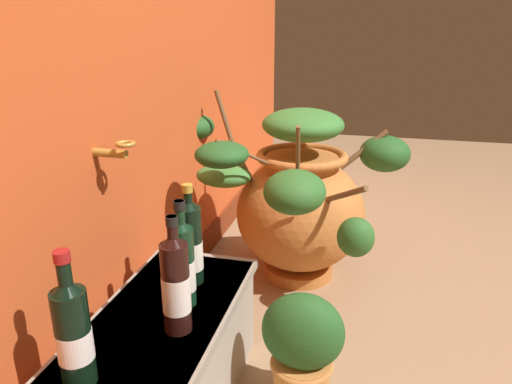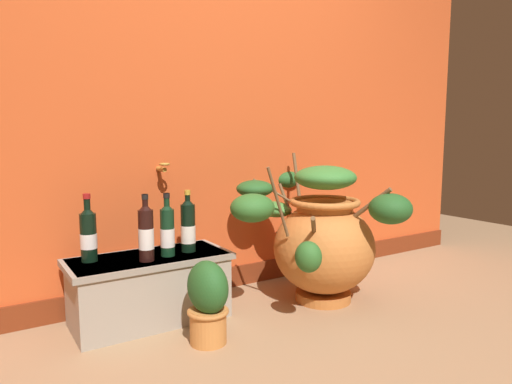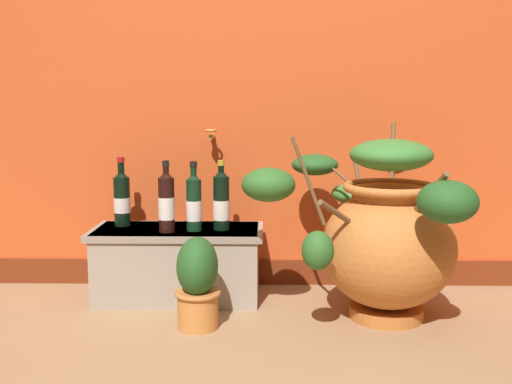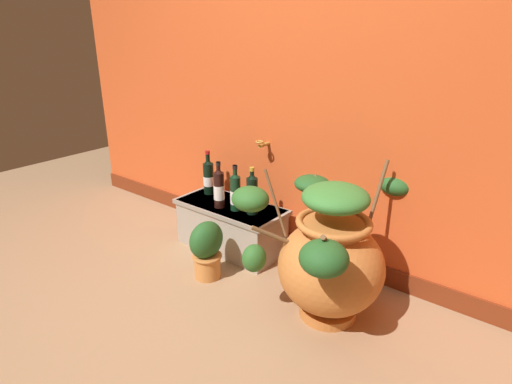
{
  "view_description": "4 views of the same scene",
  "coord_description": "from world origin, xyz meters",
  "px_view_note": "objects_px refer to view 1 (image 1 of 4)",
  "views": [
    {
      "loc": [
        -1.43,
        0.34,
        1.09
      ],
      "look_at": [
        0.09,
        0.72,
        0.53
      ],
      "focal_mm": 33.25,
      "sensor_mm": 36.0,
      "label": 1
    },
    {
      "loc": [
        -1.16,
        -1.29,
        0.94
      ],
      "look_at": [
        0.15,
        0.78,
        0.62
      ],
      "focal_mm": 32.22,
      "sensor_mm": 36.0,
      "label": 2
    },
    {
      "loc": [
        -0.01,
        -1.91,
        0.92
      ],
      "look_at": [
        -0.06,
        0.77,
        0.52
      ],
      "focal_mm": 43.15,
      "sensor_mm": 36.0,
      "label": 3
    },
    {
      "loc": [
        1.42,
        -1.18,
        1.5
      ],
      "look_at": [
        -0.08,
        0.72,
        0.56
      ],
      "focal_mm": 30.27,
      "sensor_mm": 36.0,
      "label": 4
    }
  ],
  "objects_px": {
    "wine_bottle_middle": "(182,262)",
    "wine_bottle_back": "(176,283)",
    "potted_shrub": "(302,349)",
    "wine_bottle_right": "(190,242)",
    "terracotta_urn": "(299,200)",
    "wine_bottle_left": "(73,330)"
  },
  "relations": [
    {
      "from": "terracotta_urn",
      "to": "potted_shrub",
      "type": "height_order",
      "value": "terracotta_urn"
    },
    {
      "from": "terracotta_urn",
      "to": "wine_bottle_right",
      "type": "height_order",
      "value": "terracotta_urn"
    },
    {
      "from": "terracotta_urn",
      "to": "wine_bottle_middle",
      "type": "relative_size",
      "value": 3.32
    },
    {
      "from": "terracotta_urn",
      "to": "wine_bottle_middle",
      "type": "bearing_deg",
      "value": 166.22
    },
    {
      "from": "terracotta_urn",
      "to": "wine_bottle_back",
      "type": "height_order",
      "value": "terracotta_urn"
    },
    {
      "from": "potted_shrub",
      "to": "wine_bottle_back",
      "type": "bearing_deg",
      "value": 118.98
    },
    {
      "from": "wine_bottle_left",
      "to": "wine_bottle_middle",
      "type": "distance_m",
      "value": 0.37
    },
    {
      "from": "wine_bottle_right",
      "to": "wine_bottle_middle",
      "type": "bearing_deg",
      "value": -168.5
    },
    {
      "from": "wine_bottle_middle",
      "to": "wine_bottle_back",
      "type": "xyz_separation_m",
      "value": [
        -0.12,
        -0.03,
        0.01
      ]
    },
    {
      "from": "wine_bottle_left",
      "to": "potted_shrub",
      "type": "height_order",
      "value": "wine_bottle_left"
    },
    {
      "from": "wine_bottle_back",
      "to": "wine_bottle_middle",
      "type": "bearing_deg",
      "value": 14.74
    },
    {
      "from": "wine_bottle_middle",
      "to": "wine_bottle_right",
      "type": "xyz_separation_m",
      "value": [
        0.12,
        0.02,
        0.0
      ]
    },
    {
      "from": "wine_bottle_back",
      "to": "potted_shrub",
      "type": "bearing_deg",
      "value": -61.02
    },
    {
      "from": "wine_bottle_left",
      "to": "wine_bottle_right",
      "type": "bearing_deg",
      "value": -9.9
    },
    {
      "from": "wine_bottle_right",
      "to": "wine_bottle_left",
      "type": "bearing_deg",
      "value": 170.1
    },
    {
      "from": "wine_bottle_left",
      "to": "wine_bottle_back",
      "type": "relative_size",
      "value": 1.01
    },
    {
      "from": "wine_bottle_back",
      "to": "potted_shrub",
      "type": "relative_size",
      "value": 0.85
    },
    {
      "from": "terracotta_urn",
      "to": "wine_bottle_left",
      "type": "relative_size",
      "value": 3.22
    },
    {
      "from": "wine_bottle_middle",
      "to": "wine_bottle_back",
      "type": "distance_m",
      "value": 0.12
    },
    {
      "from": "terracotta_urn",
      "to": "wine_bottle_left",
      "type": "height_order",
      "value": "terracotta_urn"
    },
    {
      "from": "wine_bottle_middle",
      "to": "wine_bottle_right",
      "type": "relative_size",
      "value": 0.99
    },
    {
      "from": "wine_bottle_right",
      "to": "wine_bottle_back",
      "type": "bearing_deg",
      "value": -166.89
    }
  ]
}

